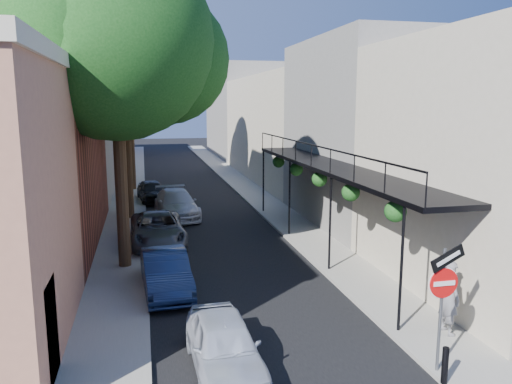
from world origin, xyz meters
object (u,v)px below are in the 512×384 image
oak_far (135,68)px  parked_car_d (176,204)px  sign_post (443,288)px  oak_mid (132,81)px  parked_car_b (166,272)px  pedestrian (449,297)px  oak_near (128,46)px  parked_car_a (224,345)px  parked_car_e (152,191)px  bollard (445,365)px  parked_car_c (158,229)px

oak_far → parked_car_d: size_ratio=2.45×
sign_post → oak_mid: (-6.58, 17.26, 5.02)m
parked_car_b → oak_far: bearing=89.1°
parked_car_b → pedestrian: (6.90, -4.79, 0.43)m
oak_near → parked_car_a: size_ratio=3.11×
parked_car_a → parked_car_e: 20.54m
oak_far → parked_car_a: (1.95, -25.06, -7.63)m
parked_car_d → pedestrian: (5.85, -15.50, 0.38)m
oak_near → parked_car_a: (1.97, -8.05, -7.25)m
bollard → parked_car_b: bearing=128.4°
sign_post → parked_car_e: size_ratio=0.78×
oak_far → parked_car_a: size_ratio=3.24×
parked_car_c → pedestrian: pedestrian is taller
oak_mid → parked_car_a: size_ratio=2.78×
oak_far → bollard: bearing=-76.6°
parked_car_b → parked_car_c: parked_car_c is taller
bollard → oak_near: oak_near is taller
sign_post → pedestrian: 2.27m
sign_post → parked_car_b: sign_post is taller
sign_post → bollard: bearing=-108.6°
parked_car_d → parked_car_b: bearing=-100.3°
parked_car_d → oak_far: bearing=97.2°
bollard → oak_mid: 19.96m
bollard → parked_car_d: (-4.40, 17.58, 0.19)m
oak_near → parked_car_d: size_ratio=2.35×
oak_near → oak_far: oak_far is taller
pedestrian → sign_post: bearing=142.2°
oak_mid → parked_car_b: 12.64m
oak_far → sign_post: bearing=-76.1°
parked_car_b → pedestrian: size_ratio=2.06×
oak_near → parked_car_c: 7.74m
sign_post → oak_far: oak_far is taller
parked_car_a → pedestrian: size_ratio=1.90×
parked_car_c → parked_car_e: parked_car_c is taller
parked_car_c → parked_car_b: bearing=-90.8°
sign_post → parked_car_e: sign_post is taller
parked_car_d → oak_mid: bearing=170.9°
oak_near → parked_car_e: size_ratio=2.99×
sign_post → bollard: size_ratio=3.74×
parked_car_a → oak_near: bearing=102.3°
oak_far → parked_car_c: 16.22m
parked_car_d → pedestrian: pedestrian is taller
bollard → parked_car_a: bearing=158.8°
parked_car_b → sign_post: bearing=-52.2°
oak_far → parked_car_d: bearing=-78.0°
parked_car_c → pedestrian: (6.98, -10.37, 0.42)m
bollard → parked_car_b: 8.77m
bollard → oak_near: bearing=123.1°
sign_post → oak_far: bearing=103.9°
sign_post → parked_car_a: bearing=164.8°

